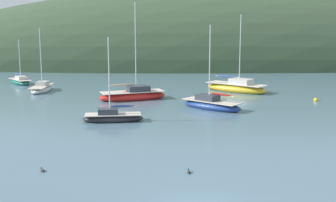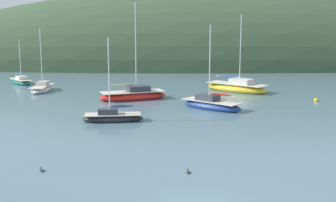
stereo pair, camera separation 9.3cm
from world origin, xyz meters
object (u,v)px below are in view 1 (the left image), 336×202
sailboat_black_sloop (133,95)px  sailboat_navy_dinghy (237,88)px  sailboat_white_near (20,81)px  mooring_buoy_inner (316,100)px  sailboat_grey_yawl (113,117)px  duck_lone_right (189,172)px  sailboat_blue_center (211,105)px  sailboat_yellow_far (42,88)px  duck_trailing (43,170)px

sailboat_black_sloop → sailboat_navy_dinghy: bearing=22.2°
sailboat_white_near → mooring_buoy_inner: sailboat_white_near is taller
sailboat_grey_yawl → duck_lone_right: size_ratio=16.04×
sailboat_blue_center → sailboat_white_near: bearing=139.7°
sailboat_white_near → sailboat_yellow_far: (4.33, -7.03, 0.01)m
sailboat_blue_center → duck_trailing: sailboat_blue_center is taller
duck_lone_right → mooring_buoy_inner: bearing=53.6°
sailboat_black_sloop → duck_trailing: (-4.38, -22.19, -0.38)m
duck_lone_right → sailboat_white_near: bearing=116.7°
mooring_buoy_inner → duck_lone_right: (-15.27, -20.71, -0.07)m
sailboat_navy_dinghy → sailboat_grey_yawl: size_ratio=1.33×
sailboat_grey_yawl → duck_trailing: size_ratio=18.19×
sailboat_black_sloop → duck_trailing: bearing=-101.2°
sailboat_grey_yawl → sailboat_blue_center: bearing=28.7°
sailboat_black_sloop → duck_trailing: sailboat_black_sloop is taller
sailboat_grey_yawl → sailboat_white_near: bearing=119.8°
sailboat_white_near → sailboat_blue_center: 29.25m
sailboat_blue_center → duck_trailing: (-11.62, -16.66, -0.33)m
sailboat_grey_yawl → duck_lone_right: 13.45m
sailboat_white_near → sailboat_grey_yawl: size_ratio=0.88×
sailboat_blue_center → duck_trailing: 20.31m
sailboat_blue_center → mooring_buoy_inner: 11.71m
sailboat_navy_dinghy → sailboat_grey_yawl: bearing=-131.5°
sailboat_navy_dinghy → sailboat_yellow_far: sailboat_navy_dinghy is taller
sailboat_navy_dinghy → duck_trailing: sailboat_navy_dinghy is taller
sailboat_white_near → duck_trailing: 37.15m
sailboat_blue_center → sailboat_yellow_far: 21.55m
sailboat_white_near → sailboat_grey_yawl: bearing=-60.2°
duck_lone_right → sailboat_navy_dinghy: bearing=72.6°
sailboat_black_sloop → sailboat_yellow_far: bearing=149.4°
sailboat_navy_dinghy → mooring_buoy_inner: sailboat_navy_dinghy is taller
sailboat_yellow_far → mooring_buoy_inner: bearing=-16.4°
sailboat_blue_center → sailboat_yellow_far: bearing=146.5°
duck_lone_right → duck_trailing: bearing=174.5°
sailboat_blue_center → duck_lone_right: sailboat_blue_center is taller
duck_lone_right → sailboat_black_sloop: bearing=97.9°
sailboat_yellow_far → mooring_buoy_inner: (29.21, -8.57, -0.22)m
sailboat_blue_center → mooring_buoy_inner: size_ratio=14.48×
sailboat_navy_dinghy → duck_trailing: bearing=-121.1°
duck_trailing → duck_lone_right: same height
duck_trailing → sailboat_blue_center: bearing=55.1°
sailboat_black_sloop → sailboat_grey_yawl: 10.41m
sailboat_grey_yawl → sailboat_navy_dinghy: bearing=48.5°
sailboat_yellow_far → mooring_buoy_inner: 30.44m
sailboat_yellow_far → sailboat_white_near: bearing=121.7°
sailboat_navy_dinghy → sailboat_white_near: bearing=162.5°
sailboat_yellow_far → sailboat_navy_dinghy: bearing=-3.8°
sailboat_black_sloop → sailboat_yellow_far: sailboat_black_sloop is taller
sailboat_blue_center → duck_trailing: bearing=-124.9°
sailboat_navy_dinghy → sailboat_yellow_far: 22.70m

